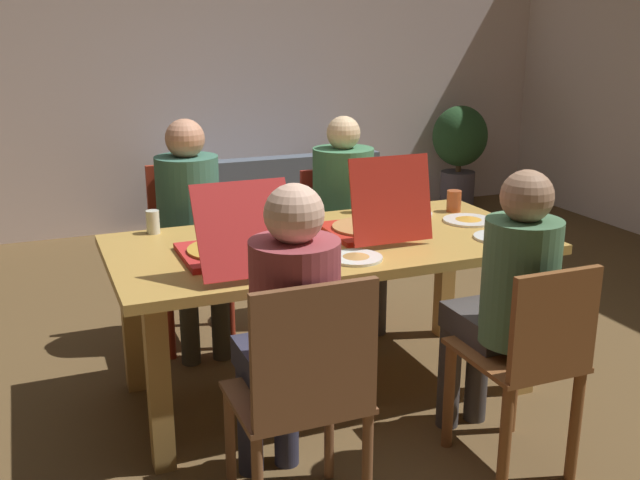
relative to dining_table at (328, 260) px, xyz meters
The scene contains 22 objects.
ground_plane 0.67m from the dining_table, ahead, with size 20.00×20.00×0.00m, color brown.
back_wall 3.38m from the dining_table, 90.00° to the left, with size 7.12×0.12×2.64m, color silver.
dining_table is the anchor object (origin of this frame).
chair_0 1.03m from the dining_table, 117.70° to the left, with size 0.39×0.42×0.98m.
person_0 0.91m from the dining_table, 121.69° to the left, with size 0.34×0.50×1.25m.
chair_1 1.02m from the dining_table, 64.18° to the left, with size 0.41×0.40×0.89m.
person_1 0.89m from the dining_table, 60.47° to the left, with size 0.35×0.54×1.22m.
chair_2 1.06m from the dining_table, 116.79° to the right, with size 0.45×0.40×0.96m.
person_2 0.92m from the dining_table, 121.15° to the right, with size 0.31×0.53×1.24m.
chair_3 1.05m from the dining_table, 64.71° to the right, with size 0.39×0.46×0.89m.
person_3 0.89m from the dining_table, 60.48° to the right, with size 0.29×0.54×1.22m.
pizza_box_0 0.27m from the dining_table, ahead, with size 0.39×0.47×0.40m.
pizza_box_1 0.53m from the dining_table, 166.87° to the right, with size 0.39×0.59×0.37m.
plate_0 0.79m from the dining_table, ahead, with size 0.25×0.25×0.03m.
plate_1 0.64m from the dining_table, 24.94° to the left, with size 0.24×0.24×0.03m.
plate_2 0.80m from the dining_table, 20.25° to the right, with size 0.23×0.23×0.01m.
plate_3 0.33m from the dining_table, 90.01° to the right, with size 0.23×0.23×0.03m.
drinking_glass_0 0.87m from the dining_table, 16.39° to the left, with size 0.08×0.08×0.11m, color #B34F27.
drinking_glass_1 0.85m from the dining_table, 150.42° to the left, with size 0.06×0.06×0.11m, color silver.
drinking_glass_2 0.56m from the dining_table, 50.33° to the left, with size 0.07×0.07×0.10m, color #E7CE59.
couch 2.73m from the dining_table, 78.26° to the left, with size 1.70×0.81×0.72m.
potted_plant 3.88m from the dining_table, 48.73° to the left, with size 0.51×0.51×0.98m.
Camera 1 is at (-1.26, -3.03, 1.74)m, focal length 41.52 mm.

